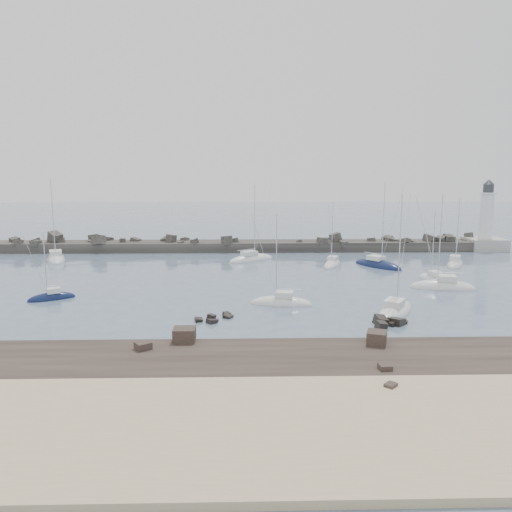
% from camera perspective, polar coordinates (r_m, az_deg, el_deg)
% --- Properties ---
extents(ground, '(400.00, 400.00, 0.00)m').
position_cam_1_polar(ground, '(61.44, -0.39, -4.85)').
color(ground, slate).
rests_on(ground, ground).
extents(sand_strip, '(140.00, 14.00, 1.00)m').
position_cam_1_polar(sand_strip, '(31.48, 0.67, -19.51)').
color(sand_strip, '#CEBA8F').
rests_on(sand_strip, ground).
extents(rock_shelf, '(140.00, 12.34, 1.90)m').
position_cam_1_polar(rock_shelf, '(40.53, -0.10, -12.58)').
color(rock_shelf, '#2C231E').
rests_on(rock_shelf, ground).
extents(rock_cluster_near, '(4.10, 4.01, 1.08)m').
position_cam_1_polar(rock_cluster_near, '(52.98, -4.47, -7.20)').
color(rock_cluster_near, black).
rests_on(rock_cluster_near, ground).
extents(rock_cluster_far, '(3.99, 3.18, 1.71)m').
position_cam_1_polar(rock_cluster_far, '(52.75, 14.94, -7.48)').
color(rock_cluster_far, black).
rests_on(rock_cluster_far, ground).
extents(breakwater, '(115.00, 7.69, 5.41)m').
position_cam_1_polar(breakwater, '(98.83, -5.14, 0.81)').
color(breakwater, '#302E2A').
rests_on(breakwater, ground).
extents(lighthouse, '(7.00, 7.00, 14.60)m').
position_cam_1_polar(lighthouse, '(109.36, 24.70, 2.28)').
color(lighthouse, '#9E9E99').
rests_on(lighthouse, ground).
extents(sailboat_1, '(6.39, 10.11, 15.32)m').
position_cam_1_polar(sailboat_1, '(94.32, -21.89, -0.37)').
color(sailboat_1, silver).
rests_on(sailboat_1, ground).
extents(sailboat_2, '(5.71, 4.17, 9.06)m').
position_cam_1_polar(sailboat_2, '(65.78, -22.31, -4.49)').
color(sailboat_2, '#0F1A3F').
rests_on(sailboat_2, ground).
extents(sailboat_3, '(9.11, 7.48, 14.38)m').
position_cam_1_polar(sailboat_3, '(87.31, -0.54, -0.43)').
color(sailboat_3, silver).
rests_on(sailboat_3, ground).
extents(sailboat_4, '(7.54, 3.49, 11.63)m').
position_cam_1_polar(sailboat_4, '(58.64, 2.91, -5.43)').
color(sailboat_4, silver).
rests_on(sailboat_4, ground).
extents(sailboat_5, '(4.85, 7.48, 11.49)m').
position_cam_1_polar(sailboat_5, '(83.62, 8.70, -0.99)').
color(sailboat_5, silver).
rests_on(sailboat_5, ground).
extents(sailboat_6, '(7.07, 9.00, 14.02)m').
position_cam_1_polar(sailboat_6, '(57.11, 15.59, -6.19)').
color(sailboat_6, silver).
rests_on(sailboat_6, ground).
extents(sailboat_7, '(7.75, 9.36, 14.80)m').
position_cam_1_polar(sailboat_7, '(84.17, 13.75, -1.08)').
color(sailboat_7, '#0F1A3F').
rests_on(sailboat_7, ground).
extents(sailboat_8, '(8.84, 4.40, 13.58)m').
position_cam_1_polar(sailboat_8, '(70.87, 20.56, -3.39)').
color(sailboat_8, silver).
rests_on(sailboat_8, ground).
extents(sailboat_9, '(3.51, 6.99, 10.75)m').
position_cam_1_polar(sailboat_9, '(75.25, 19.62, -2.62)').
color(sailboat_9, silver).
rests_on(sailboat_9, ground).
extents(sailboat_11, '(5.75, 7.65, 12.13)m').
position_cam_1_polar(sailboat_11, '(89.04, 21.78, -0.91)').
color(sailboat_11, silver).
rests_on(sailboat_11, ground).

